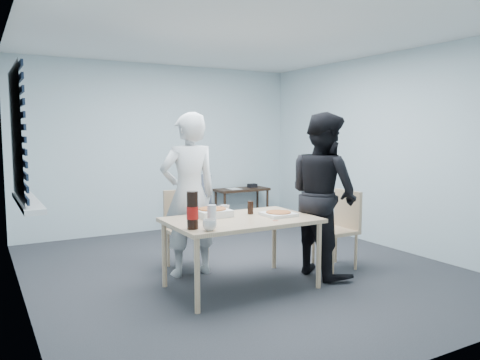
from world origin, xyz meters
TOP-DOWN VIEW (x-y plane):
  - room at (-2.20, 0.40)m, footprint 5.00×5.00m
  - dining_table at (-0.31, -0.55)m, footprint 1.45×0.92m
  - chair_far at (-0.51, 0.42)m, footprint 0.42×0.42m
  - chair_right at (1.04, -0.50)m, footprint 0.42×0.42m
  - person_white at (-0.59, 0.11)m, footprint 0.65×0.42m
  - person_black at (0.70, -0.59)m, footprint 0.47×0.86m
  - side_table at (1.33, 2.28)m, footprint 0.91×0.40m
  - stool at (0.32, 1.79)m, footprint 0.35×0.35m
  - backpack at (0.32, 1.77)m, footprint 0.30×0.22m
  - pizza_box_a at (-0.51, -0.30)m, footprint 0.33×0.33m
  - pizza_box_b at (0.09, -0.62)m, footprint 0.30×0.30m
  - mug_a at (-0.83, -0.91)m, footprint 0.17×0.17m
  - mug_b at (-0.33, -0.25)m, footprint 0.10×0.10m
  - cola_glass at (-0.10, -0.39)m, footprint 0.08×0.08m
  - soda_bottle at (-0.93, -0.77)m, footprint 0.11×0.11m
  - plastic_cups at (-0.74, -0.76)m, footprint 0.11×0.11m
  - rubber_band at (-0.08, -0.82)m, footprint 0.06×0.06m
  - papers at (1.18, 2.29)m, footprint 0.27×0.31m
  - black_box at (1.55, 2.30)m, footprint 0.16×0.12m

SIDE VIEW (x-z plane):
  - stool at x=0.32m, z-range 0.14..0.63m
  - chair_far at x=-0.51m, z-range 0.07..0.96m
  - chair_right at x=1.04m, z-range 0.07..0.96m
  - side_table at x=1.33m, z-range 0.22..0.83m
  - papers at x=1.18m, z-range 0.60..0.61m
  - black_box at x=1.55m, z-range 0.60..0.67m
  - dining_table at x=-0.31m, z-range 0.29..1.00m
  - backpack at x=0.32m, z-range 0.49..0.91m
  - rubber_band at x=-0.08m, z-range 0.71..0.71m
  - pizza_box_b at x=0.09m, z-range 0.70..0.75m
  - pizza_box_a at x=-0.51m, z-range 0.70..0.79m
  - mug_b at x=-0.33m, z-range 0.71..0.80m
  - mug_a at x=-0.83m, z-range 0.71..0.80m
  - cola_glass at x=-0.10m, z-range 0.71..0.84m
  - plastic_cups at x=-0.74m, z-range 0.71..0.90m
  - soda_bottle at x=-0.93m, z-range 0.70..1.04m
  - person_white at x=-0.59m, z-range 0.00..1.77m
  - person_black at x=0.70m, z-range 0.00..1.77m
  - room at x=-2.20m, z-range -1.06..3.94m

